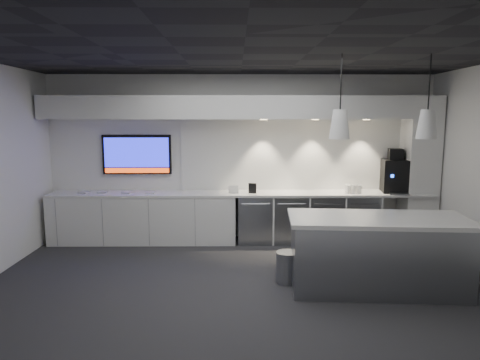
{
  "coord_description": "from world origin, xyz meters",
  "views": [
    {
      "loc": [
        -0.1,
        -5.37,
        2.24
      ],
      "look_at": [
        -0.03,
        1.1,
        1.28
      ],
      "focal_mm": 32.0,
      "sensor_mm": 36.0,
      "label": 1
    }
  ],
  "objects_px": {
    "wall_tv": "(137,155)",
    "coffee_machine": "(395,174)",
    "island": "(377,253)",
    "bin": "(287,267)"
  },
  "relations": [
    {
      "from": "wall_tv",
      "to": "coffee_machine",
      "type": "bearing_deg",
      "value": -3.03
    },
    {
      "from": "island",
      "to": "coffee_machine",
      "type": "distance_m",
      "value": 2.58
    },
    {
      "from": "bin",
      "to": "coffee_machine",
      "type": "distance_m",
      "value": 3.11
    },
    {
      "from": "wall_tv",
      "to": "coffee_machine",
      "type": "relative_size",
      "value": 1.6
    },
    {
      "from": "island",
      "to": "bin",
      "type": "bearing_deg",
      "value": 171.67
    },
    {
      "from": "island",
      "to": "coffee_machine",
      "type": "bearing_deg",
      "value": 69.79
    },
    {
      "from": "island",
      "to": "wall_tv",
      "type": "bearing_deg",
      "value": 149.79
    },
    {
      "from": "wall_tv",
      "to": "bin",
      "type": "height_order",
      "value": "wall_tv"
    },
    {
      "from": "island",
      "to": "coffee_machine",
      "type": "xyz_separation_m",
      "value": [
        1.02,
        2.25,
        0.73
      ]
    },
    {
      "from": "wall_tv",
      "to": "island",
      "type": "distance_m",
      "value": 4.54
    }
  ]
}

